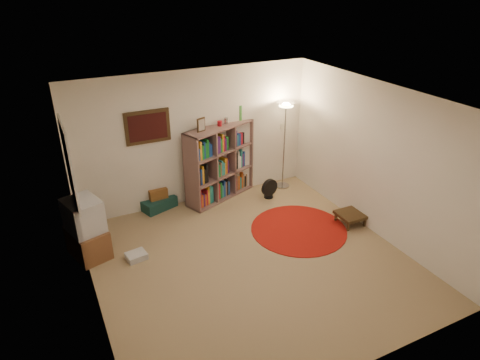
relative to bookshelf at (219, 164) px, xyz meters
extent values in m
cube|color=#8B7251|center=(-0.41, -2.13, -0.71)|extent=(4.50, 4.50, 0.02)
cube|color=white|center=(-0.41, -2.13, 1.81)|extent=(4.50, 4.50, 0.02)
cube|color=silver|center=(-0.41, 0.13, 0.55)|extent=(4.50, 0.02, 2.50)
cube|color=silver|center=(-0.41, -4.39, 0.55)|extent=(4.50, 0.02, 2.50)
cube|color=silver|center=(-2.67, -2.13, 0.55)|extent=(0.02, 4.50, 2.50)
cube|color=silver|center=(1.85, -2.13, 0.55)|extent=(0.02, 4.50, 2.50)
cube|color=#2F1F10|center=(-1.26, 0.10, 0.90)|extent=(0.78, 0.04, 0.58)
cube|color=#410E0D|center=(-1.26, 0.08, 0.90)|extent=(0.66, 0.01, 0.46)
cube|color=white|center=(-2.64, -0.83, 0.85)|extent=(0.03, 1.00, 1.20)
cube|color=beige|center=(1.44, 0.10, 0.50)|extent=(0.08, 0.01, 0.12)
cube|color=brown|center=(0.02, 0.00, -0.69)|extent=(1.50, 0.90, 0.03)
cube|color=brown|center=(0.02, 0.00, 0.73)|extent=(1.50, 0.90, 0.03)
cube|color=brown|center=(-0.64, -0.25, 0.02)|extent=(0.18, 0.40, 1.45)
cube|color=brown|center=(0.69, 0.25, 0.02)|extent=(0.18, 0.40, 1.45)
cube|color=brown|center=(-0.05, 0.18, 0.02)|extent=(1.36, 0.54, 1.45)
cube|color=brown|center=(-0.20, -0.09, 0.02)|extent=(0.17, 0.38, 1.39)
cube|color=brown|center=(0.25, 0.09, 0.02)|extent=(0.17, 0.38, 1.39)
cube|color=brown|center=(0.02, 0.00, -0.22)|extent=(1.44, 0.86, 0.03)
cube|color=brown|center=(0.02, 0.00, 0.26)|extent=(1.44, 0.86, 0.03)
cube|color=orange|center=(-0.59, -0.28, -0.51)|extent=(0.10, 0.17, 0.31)
cube|color=#A71726|center=(-0.55, -0.26, -0.48)|extent=(0.10, 0.17, 0.37)
cube|color=#BF4E17|center=(-0.50, -0.25, -0.54)|extent=(0.10, 0.17, 0.25)
cube|color=#40175F|center=(-0.46, -0.23, -0.54)|extent=(0.10, 0.17, 0.25)
cube|color=#BF4E17|center=(-0.42, -0.22, -0.55)|extent=(0.09, 0.17, 0.23)
cube|color=#A71726|center=(-0.39, -0.20, -0.51)|extent=(0.09, 0.17, 0.31)
cube|color=orange|center=(-0.35, -0.19, -0.48)|extent=(0.10, 0.17, 0.36)
cube|color=teal|center=(-0.31, -0.17, -0.48)|extent=(0.10, 0.17, 0.37)
cube|color=teal|center=(-0.26, -0.16, -0.50)|extent=(0.10, 0.17, 0.34)
cube|color=#40175F|center=(-0.59, -0.28, -0.08)|extent=(0.10, 0.17, 0.23)
cube|color=black|center=(-0.54, -0.26, -0.07)|extent=(0.10, 0.17, 0.26)
cube|color=navy|center=(-0.50, -0.25, -0.05)|extent=(0.09, 0.17, 0.30)
cube|color=orange|center=(-0.46, -0.23, -0.02)|extent=(0.10, 0.17, 0.35)
cube|color=black|center=(-0.42, -0.21, -0.06)|extent=(0.10, 0.17, 0.27)
cube|color=black|center=(-0.37, -0.20, -0.02)|extent=(0.10, 0.17, 0.36)
cube|color=#177725|center=(-0.59, -0.28, 0.41)|extent=(0.10, 0.17, 0.29)
cube|color=navy|center=(-0.54, -0.26, 0.39)|extent=(0.11, 0.17, 0.24)
cube|color=orange|center=(-0.49, -0.24, 0.45)|extent=(0.10, 0.17, 0.36)
cube|color=#177725|center=(-0.44, -0.22, 0.41)|extent=(0.10, 0.17, 0.27)
cube|color=navy|center=(-0.41, -0.21, 0.43)|extent=(0.08, 0.16, 0.33)
cube|color=#177725|center=(-0.38, -0.20, 0.42)|extent=(0.09, 0.16, 0.30)
cube|color=#177725|center=(-0.34, -0.18, 0.44)|extent=(0.10, 0.17, 0.35)
cube|color=navy|center=(-0.30, -0.17, 0.41)|extent=(0.08, 0.16, 0.29)
cube|color=navy|center=(-0.26, -0.15, 0.39)|extent=(0.10, 0.17, 0.24)
cube|color=#A71726|center=(-0.14, -0.11, -0.49)|extent=(0.10, 0.17, 0.35)
cube|color=#A71726|center=(-0.10, -0.09, -0.50)|extent=(0.10, 0.17, 0.32)
cube|color=#177725|center=(-0.05, -0.07, -0.50)|extent=(0.10, 0.17, 0.33)
cube|color=teal|center=(-0.01, -0.06, -0.54)|extent=(0.10, 0.17, 0.25)
cube|color=navy|center=(0.04, -0.04, -0.50)|extent=(0.10, 0.17, 0.33)
cube|color=#836547|center=(0.08, -0.02, -0.52)|extent=(0.08, 0.16, 0.30)
cube|color=black|center=(0.11, -0.01, -0.50)|extent=(0.09, 0.17, 0.33)
cube|color=navy|center=(0.15, 0.00, -0.52)|extent=(0.10, 0.17, 0.28)
cube|color=#40175F|center=(-0.15, -0.11, -0.07)|extent=(0.09, 0.17, 0.25)
cube|color=teal|center=(-0.11, -0.10, -0.05)|extent=(0.09, 0.17, 0.30)
cube|color=#177725|center=(-0.08, -0.08, -0.08)|extent=(0.09, 0.17, 0.23)
cube|color=#836547|center=(-0.04, -0.07, -0.06)|extent=(0.09, 0.17, 0.27)
cube|color=teal|center=(-0.01, -0.06, -0.05)|extent=(0.08, 0.16, 0.30)
cube|color=teal|center=(0.03, -0.04, -0.07)|extent=(0.11, 0.17, 0.25)
cube|color=orange|center=(0.07, -0.03, -0.03)|extent=(0.09, 0.16, 0.33)
cube|color=#BF4E17|center=(0.10, -0.01, -0.04)|extent=(0.09, 0.17, 0.32)
cube|color=#40175F|center=(0.14, 0.00, -0.07)|extent=(0.09, 0.17, 0.26)
cube|color=teal|center=(-0.15, -0.11, 0.39)|extent=(0.08, 0.16, 0.25)
cube|color=#40175F|center=(-0.11, -0.10, 0.44)|extent=(0.10, 0.17, 0.34)
cube|color=#40175F|center=(-0.06, -0.08, 0.43)|extent=(0.10, 0.17, 0.33)
cube|color=#177725|center=(-0.02, -0.06, 0.41)|extent=(0.10, 0.17, 0.27)
cube|color=orange|center=(0.02, -0.05, 0.44)|extent=(0.08, 0.16, 0.35)
cube|color=#A71726|center=(0.05, -0.03, 0.43)|extent=(0.09, 0.17, 0.31)
cube|color=#40175F|center=(0.09, -0.02, 0.39)|extent=(0.09, 0.17, 0.25)
cube|color=#177725|center=(0.13, 0.00, 0.40)|extent=(0.10, 0.17, 0.27)
cube|color=#40175F|center=(0.31, 0.06, -0.49)|extent=(0.09, 0.17, 0.35)
cube|color=#A71726|center=(0.35, 0.08, -0.53)|extent=(0.09, 0.17, 0.27)
cube|color=#836547|center=(0.38, 0.09, -0.51)|extent=(0.09, 0.16, 0.31)
cube|color=#BF4E17|center=(0.42, 0.11, -0.52)|extent=(0.10, 0.17, 0.28)
cube|color=teal|center=(0.47, 0.12, -0.54)|extent=(0.10, 0.17, 0.24)
cube|color=#BF4E17|center=(0.51, 0.14, -0.49)|extent=(0.09, 0.17, 0.34)
cube|color=#836547|center=(0.55, 0.16, -0.52)|extent=(0.10, 0.17, 0.29)
cube|color=black|center=(0.59, 0.17, -0.55)|extent=(0.09, 0.17, 0.23)
cube|color=#836547|center=(0.63, 0.19, -0.53)|extent=(0.09, 0.17, 0.27)
cube|color=#40175F|center=(0.31, 0.06, -0.08)|extent=(0.09, 0.17, 0.24)
cube|color=#836547|center=(0.34, 0.08, -0.08)|extent=(0.08, 0.16, 0.24)
cube|color=black|center=(0.37, 0.09, -0.03)|extent=(0.09, 0.17, 0.33)
cube|color=silver|center=(0.41, 0.10, -0.02)|extent=(0.10, 0.17, 0.36)
cube|color=silver|center=(0.45, 0.12, -0.08)|extent=(0.10, 0.17, 0.24)
cube|color=teal|center=(0.49, 0.13, -0.01)|extent=(0.09, 0.17, 0.37)
cube|color=#40175F|center=(0.53, 0.15, -0.06)|extent=(0.09, 0.17, 0.27)
cube|color=navy|center=(0.56, 0.16, -0.04)|extent=(0.09, 0.17, 0.31)
cube|color=teal|center=(0.32, 0.07, 0.45)|extent=(0.11, 0.17, 0.36)
cube|color=#40175F|center=(0.36, 0.08, 0.43)|extent=(0.09, 0.17, 0.33)
cube|color=teal|center=(0.39, 0.09, 0.39)|extent=(0.08, 0.16, 0.23)
cube|color=navy|center=(0.42, 0.11, 0.39)|extent=(0.09, 0.17, 0.25)
cube|color=navy|center=(0.45, 0.12, 0.39)|extent=(0.09, 0.17, 0.24)
cube|color=#A71726|center=(0.49, 0.13, 0.39)|extent=(0.11, 0.17, 0.24)
cube|color=black|center=(0.54, 0.15, 0.39)|extent=(0.10, 0.17, 0.24)
cube|color=#2F1F10|center=(-0.37, -0.13, 0.87)|extent=(0.17, 0.08, 0.25)
cube|color=gray|center=(-0.37, -0.14, 0.87)|extent=(0.13, 0.06, 0.20)
cylinder|color=maroon|center=(0.04, 0.01, 0.79)|extent=(0.11, 0.11, 0.09)
cylinder|color=#9C9CA0|center=(0.20, 0.07, 0.80)|extent=(0.09, 0.09, 0.11)
cylinder|color=#3F9137|center=(0.52, 0.15, 0.89)|extent=(0.11, 0.11, 0.29)
cylinder|color=#3F9137|center=(0.59, 0.25, 0.89)|extent=(0.11, 0.11, 0.29)
cylinder|color=#9C9CA0|center=(1.34, -0.16, -0.69)|extent=(0.33, 0.33, 0.03)
cylinder|color=#9C9CA0|center=(1.34, -0.16, 0.15)|extent=(0.03, 0.03, 1.64)
cone|color=#9C9CA0|center=(1.34, -0.16, 0.99)|extent=(0.39, 0.39, 0.13)
cylinder|color=#FFD88C|center=(1.34, -0.16, 1.00)|extent=(0.32, 0.32, 0.02)
cylinder|color=black|center=(0.85, -0.45, -0.69)|extent=(0.21, 0.21, 0.03)
cylinder|color=black|center=(0.85, -0.45, -0.60)|extent=(0.04, 0.04, 0.14)
cylinder|color=black|center=(0.85, -0.47, -0.48)|extent=(0.35, 0.13, 0.34)
cube|color=brown|center=(-2.58, -0.87, -0.47)|extent=(0.63, 0.77, 0.46)
cube|color=silver|center=(-2.58, -0.87, 0.01)|extent=(0.60, 0.66, 0.51)
cube|color=black|center=(-2.36, -0.80, 0.01)|extent=(0.15, 0.46, 0.42)
cube|color=black|center=(-2.35, -0.80, 0.01)|extent=(0.13, 0.41, 0.37)
cube|color=silver|center=(-1.96, -1.29, -0.65)|extent=(0.33, 0.29, 0.10)
cube|color=#133530|center=(-1.20, 0.11, -0.60)|extent=(0.71, 0.57, 0.20)
cube|color=brown|center=(-1.19, 0.13, -0.41)|extent=(0.36, 0.27, 0.19)
cube|color=black|center=(-0.41, -0.02, -0.59)|extent=(0.39, 0.35, 0.22)
cylinder|color=silver|center=(-0.57, -0.29, -0.59)|extent=(0.12, 0.12, 0.23)
cylinder|color=maroon|center=(0.73, -1.70, -0.69)|extent=(1.63, 1.63, 0.01)
cube|color=#2F1F10|center=(1.65, -1.92, -0.53)|extent=(0.45, 0.45, 0.05)
cube|color=#2F1F10|center=(1.47, -2.10, -0.62)|extent=(0.04, 0.04, 0.16)
cube|color=#2F1F10|center=(1.82, -2.10, -0.62)|extent=(0.04, 0.04, 0.16)
cube|color=#2F1F10|center=(1.48, -1.74, -0.62)|extent=(0.04, 0.04, 0.16)
cube|color=#2F1F10|center=(1.83, -1.75, -0.62)|extent=(0.04, 0.04, 0.16)
camera|label=1|loc=(-2.92, -6.81, 3.27)|focal=32.00mm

